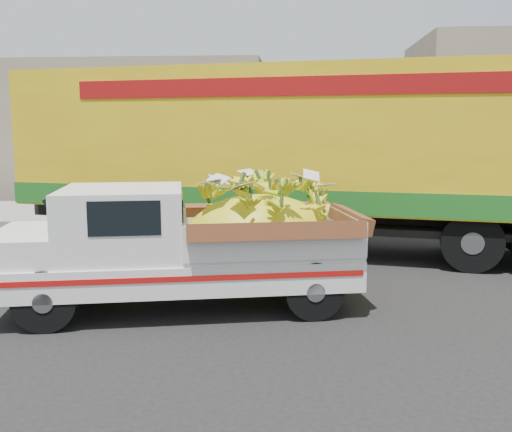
{
  "coord_description": "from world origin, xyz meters",
  "views": [
    {
      "loc": [
        2.34,
        -7.36,
        2.57
      ],
      "look_at": [
        1.7,
        1.41,
        1.23
      ],
      "focal_mm": 40.0,
      "sensor_mm": 36.0,
      "label": 1
    }
  ],
  "objects": [
    {
      "name": "semi_trailer",
      "position": [
        2.27,
        4.64,
        2.12
      ],
      "size": [
        12.08,
        4.7,
        3.8
      ],
      "rotation": [
        0.0,
        0.0,
        -0.19
      ],
      "color": "black",
      "rests_on": "ground"
    },
    {
      "name": "curb",
      "position": [
        0.0,
        7.09,
        0.07
      ],
      "size": [
        60.0,
        0.25,
        0.15
      ],
      "primitive_type": "cube",
      "color": "gray",
      "rests_on": "ground"
    },
    {
      "name": "ground",
      "position": [
        0.0,
        0.0,
        0.0
      ],
      "size": [
        100.0,
        100.0,
        0.0
      ],
      "primitive_type": "plane",
      "color": "black",
      "rests_on": "ground"
    },
    {
      "name": "sidewalk",
      "position": [
        0.0,
        9.19,
        0.07
      ],
      "size": [
        60.0,
        4.0,
        0.14
      ],
      "primitive_type": "cube",
      "color": "gray",
      "rests_on": "ground"
    },
    {
      "name": "pickup_truck",
      "position": [
        1.04,
        0.63,
        0.94
      ],
      "size": [
        5.28,
        2.82,
        1.76
      ],
      "rotation": [
        0.0,
        0.0,
        0.21
      ],
      "color": "black",
      "rests_on": "ground"
    },
    {
      "name": "building_left",
      "position": [
        -8.0,
        15.09,
        2.5
      ],
      "size": [
        18.0,
        6.0,
        5.0
      ],
      "primitive_type": "cube",
      "color": "gray",
      "rests_on": "ground"
    }
  ]
}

